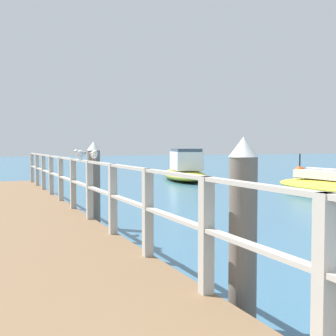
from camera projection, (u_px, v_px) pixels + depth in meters
name	position (u px, v px, depth m)	size (l,w,h in m)	color
pier_deck	(18.00, 227.00, 9.37)	(2.73, 19.77, 0.41)	brown
pier_railing	(81.00, 180.00, 9.82)	(0.12, 18.29, 1.15)	#B2ADA3
dock_piling_near	(243.00, 234.00, 4.60)	(0.29, 0.29, 1.94)	#6B6056
dock_piling_far	(94.00, 185.00, 10.34)	(0.29, 0.29, 1.94)	#6B6056
seagull_foreground	(94.00, 154.00, 8.67)	(0.20, 0.48, 0.21)	white
seagull_background	(80.00, 153.00, 9.81)	(0.34, 0.40, 0.21)	white
boat_4	(184.00, 170.00, 24.43)	(3.55, 6.62, 1.68)	gold
channel_buoy	(300.00, 173.00, 25.37)	(0.70, 0.70, 1.40)	#E54C19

